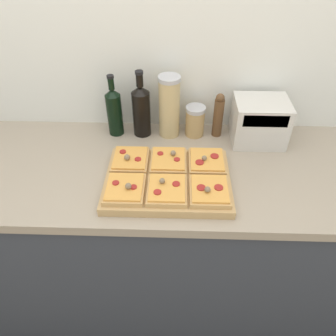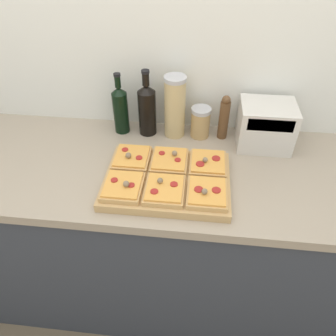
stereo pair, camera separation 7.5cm
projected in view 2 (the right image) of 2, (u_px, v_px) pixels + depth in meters
wall_back at (167, 57)px, 1.42m from camera, size 6.00×0.06×2.50m
kitchen_counter at (159, 236)px, 1.65m from camera, size 2.63×0.67×0.93m
cutting_board at (167, 180)px, 1.26m from camera, size 0.48×0.35×0.03m
pizza_slice_back_left at (132, 158)px, 1.32m from camera, size 0.14×0.16×0.05m
pizza_slice_back_center at (170, 160)px, 1.30m from camera, size 0.14×0.16×0.05m
pizza_slice_back_right at (208, 163)px, 1.29m from camera, size 0.14×0.16×0.05m
pizza_slice_front_left at (123, 186)px, 1.19m from camera, size 0.14×0.16×0.05m
pizza_slice_front_center at (164, 190)px, 1.18m from camera, size 0.14×0.16×0.05m
pizza_slice_front_right at (207, 193)px, 1.16m from camera, size 0.14×0.16×0.05m
olive_oil_bottle at (120, 109)px, 1.48m from camera, size 0.07×0.07×0.29m
wine_bottle at (147, 109)px, 1.46m from camera, size 0.08×0.08×0.31m
grain_jar_tall at (175, 107)px, 1.44m from camera, size 0.10×0.10×0.28m
grain_jar_short at (200, 122)px, 1.48m from camera, size 0.09×0.09×0.14m
pepper_mill at (224, 118)px, 1.45m from camera, size 0.04×0.04×0.21m
toaster_oven at (265, 125)px, 1.41m from camera, size 0.25×0.19×0.19m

